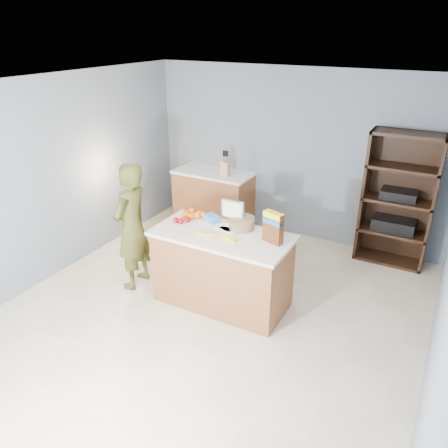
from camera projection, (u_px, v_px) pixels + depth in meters
The scene contains 15 objects.
floor at pixel (209, 315), 4.97m from camera, with size 4.50×5.00×0.02m, color beige.
walls at pixel (207, 177), 4.28m from camera, with size 4.52×5.02×2.51m.
counter_peninsula at pixel (222, 272), 5.03m from camera, with size 1.56×0.76×0.90m.
back_cabinet at pixel (214, 198), 7.06m from camera, with size 1.24×0.62×0.90m.
shelving_unit at pixel (398, 202), 5.80m from camera, with size 0.90×0.40×1.80m.
person at pixel (132, 227), 5.25m from camera, with size 0.58×0.38×1.59m, color #41421A.
knife_block at pixel (225, 168), 6.64m from camera, with size 0.12×0.10×0.31m.
envelopes at pixel (225, 229), 4.94m from camera, with size 0.29×0.20×0.00m.
bananas at pixel (217, 237), 4.71m from camera, with size 0.53×0.11×0.04m.
apples at pixel (182, 219), 5.12m from camera, with size 0.18×0.26×0.07m.
oranges at pixel (192, 214), 5.23m from camera, with size 0.29×0.24×0.08m.
blue_carton at pixel (212, 219), 5.11m from camera, with size 0.18×0.12×0.08m, color blue.
salad_bowl at pixel (242, 224), 4.94m from camera, with size 0.30×0.30×0.13m.
tv at pixel (233, 210), 5.03m from camera, with size 0.28×0.12×0.28m.
cereal_box at pixel (273, 225), 4.56m from camera, with size 0.24×0.15×0.34m.
Camera 1 is at (2.10, -3.50, 3.02)m, focal length 35.00 mm.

